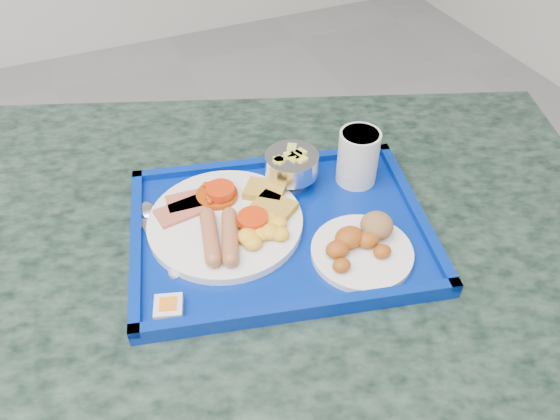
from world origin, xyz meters
name	(u,v)px	position (x,y,z in m)	size (l,w,h in m)	color
table	(261,304)	(0.96, 0.61, 0.58)	(1.46, 1.21, 0.78)	slate
tray	(280,230)	(0.99, 0.59, 0.79)	(0.55, 0.45, 0.03)	navy
main_plate	(230,220)	(0.92, 0.63, 0.81)	(0.25, 0.25, 0.04)	silver
bread_plate	(363,244)	(1.09, 0.49, 0.81)	(0.16, 0.16, 0.05)	silver
fruit_bowl	(292,165)	(1.05, 0.68, 0.84)	(0.09, 0.09, 0.07)	silver
juice_cup	(358,156)	(1.16, 0.65, 0.85)	(0.07, 0.07, 0.10)	silver
spoon	(152,219)	(0.80, 0.69, 0.80)	(0.04, 0.18, 0.01)	silver
knife	(156,243)	(0.79, 0.63, 0.79)	(0.01, 0.17, 0.00)	silver
jam_packet	(169,307)	(0.78, 0.50, 0.80)	(0.05, 0.05, 0.02)	silver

